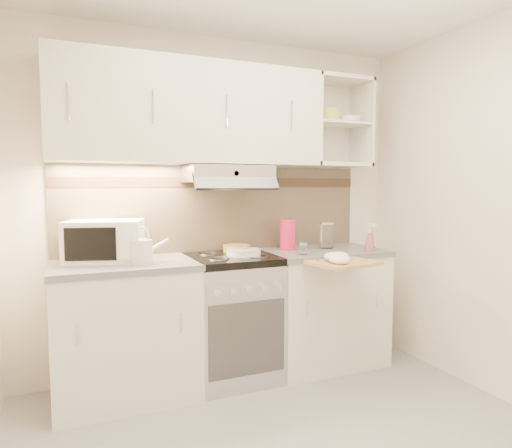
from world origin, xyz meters
name	(u,v)px	position (x,y,z in m)	size (l,w,h in m)	color
room_shell	(278,144)	(0.00, 0.37, 1.63)	(3.04, 2.84, 2.52)	silver
base_cabinet_left	(125,333)	(-0.75, 1.10, 0.43)	(0.90, 0.60, 0.86)	silver
worktop_left	(124,265)	(-0.75, 1.10, 0.88)	(0.92, 0.62, 0.04)	slate
base_cabinet_right	(322,309)	(0.75, 1.10, 0.43)	(0.90, 0.60, 0.86)	silver
worktop_right	(322,252)	(0.75, 1.10, 0.88)	(0.92, 0.62, 0.04)	slate
electric_range	(232,317)	(0.00, 1.10, 0.45)	(0.60, 0.60, 0.90)	#B7B7BC
microwave	(105,241)	(-0.85, 1.20, 1.03)	(0.56, 0.47, 0.27)	white
watering_can	(142,250)	(-0.64, 1.00, 0.99)	(0.27, 0.16, 0.24)	silver
plate_stack	(244,252)	(0.07, 1.06, 0.92)	(0.24, 0.24, 0.05)	white
bread_loaf	(237,248)	(0.10, 1.26, 0.93)	(0.21, 0.21, 0.05)	#9F5E41
pink_pitcher	(288,234)	(0.50, 1.20, 1.02)	(0.13, 0.12, 0.24)	#D9194B
glass_jar	(326,235)	(0.81, 1.14, 1.01)	(0.11, 0.11, 0.21)	white
spice_jar	(303,249)	(0.49, 0.93, 0.94)	(0.06, 0.06, 0.08)	white
spray_bottle	(370,240)	(1.03, 0.88, 0.99)	(0.09, 0.09, 0.23)	pink
cutting_board	(341,262)	(0.64, 0.68, 0.87)	(0.42, 0.38, 0.02)	#A28050
dish_towel	(340,257)	(0.60, 0.63, 0.92)	(0.26, 0.22, 0.07)	white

